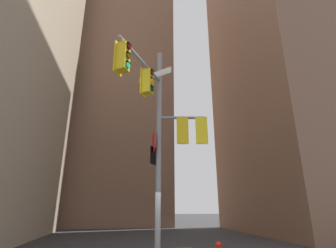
% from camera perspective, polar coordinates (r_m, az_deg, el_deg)
% --- Properties ---
extents(building_tower_right, '(13.29, 13.29, 33.89)m').
position_cam_1_polar(building_tower_right, '(29.09, 27.10, 15.00)').
color(building_tower_right, brown).
rests_on(building_tower_right, ground).
extents(building_mid_block, '(13.70, 13.70, 29.82)m').
position_cam_1_polar(building_mid_block, '(34.88, -11.98, 4.01)').
color(building_mid_block, brown).
rests_on(building_mid_block, ground).
extents(signal_pole_assembly, '(3.77, 3.27, 8.66)m').
position_cam_1_polar(signal_pole_assembly, '(9.90, -1.37, 0.58)').
color(signal_pole_assembly, gray).
rests_on(signal_pole_assembly, ground).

